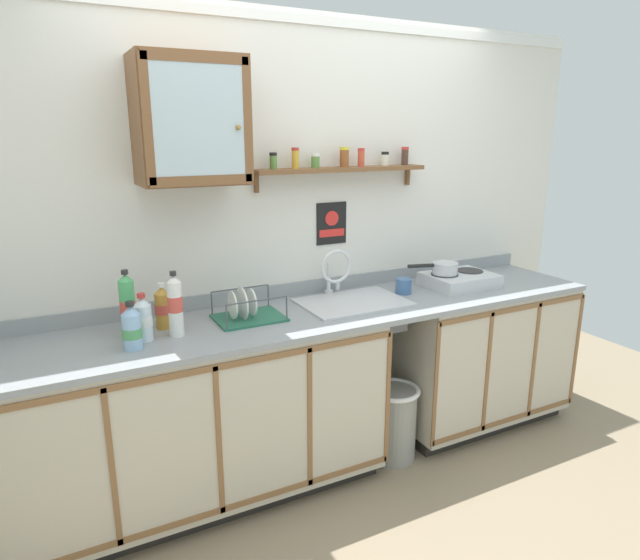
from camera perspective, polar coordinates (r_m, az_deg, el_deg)
The scene contains 20 objects.
floor at distance 3.16m, azimuth 3.67°, elevation -20.72°, with size 6.34×6.34×0.00m, color gray.
back_wall at distance 3.21m, azimuth -2.04°, elevation 4.17°, with size 3.94×0.07×2.47m.
lower_cabinet_run at distance 2.94m, azimuth -12.26°, elevation -13.73°, with size 1.86×0.64×0.89m.
lower_cabinet_run_right at distance 3.76m, azimuth 15.56°, elevation -7.36°, with size 1.16×0.64×0.89m.
countertop at distance 3.00m, azimuth 0.82°, elevation -3.24°, with size 3.30×0.66×0.03m, color gray.
backsplash at distance 3.24m, azimuth -1.74°, elevation -0.80°, with size 3.30×0.02×0.08m, color gray.
sink at distance 3.11m, azimuth 3.19°, elevation -2.88°, with size 0.58×0.46×0.43m.
hot_plate_stove at distance 3.51m, azimuth 14.19°, elevation 0.02°, with size 0.41×0.32×0.09m.
saucepan at distance 3.45m, azimuth 12.68°, elevation 1.25°, with size 0.31×0.16×0.07m.
bottle_opaque_white_0 at distance 2.64m, azimuth -14.72°, elevation -2.55°, with size 0.07×0.07×0.31m.
bottle_soda_green_1 at distance 2.71m, azimuth -19.23°, elevation -2.53°, with size 0.07×0.07×0.32m.
bottle_juice_amber_2 at distance 2.78m, azimuth -15.93°, elevation -2.77°, with size 0.07×0.07×0.23m.
bottle_water_clear_3 at distance 2.64m, azimuth -17.80°, elevation -3.88°, with size 0.08×0.08×0.22m.
bottle_water_blue_4 at distance 2.55m, azimuth -18.84°, elevation -4.75°, with size 0.09×0.09×0.22m.
dish_rack at distance 2.84m, azimuth -7.55°, elevation -3.35°, with size 0.34×0.26×0.17m.
mug at distance 3.30m, azimuth 8.64°, elevation -0.60°, with size 0.13×0.09×0.09m.
wall_cabinet at distance 2.76m, azimuth -13.23°, elevation 15.68°, with size 0.50×0.34×0.59m.
spice_shelf at distance 3.17m, azimuth 2.29°, elevation 11.61°, with size 1.05×0.14×0.23m.
warning_sign at distance 3.25m, azimuth 1.19°, elevation 5.83°, with size 0.19×0.01×0.25m.
trash_bin at distance 3.32m, azimuth 7.58°, elevation -14.28°, with size 0.29×0.29×0.44m.
Camera 1 is at (-1.34, -2.19, 1.85)m, focal length 31.01 mm.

